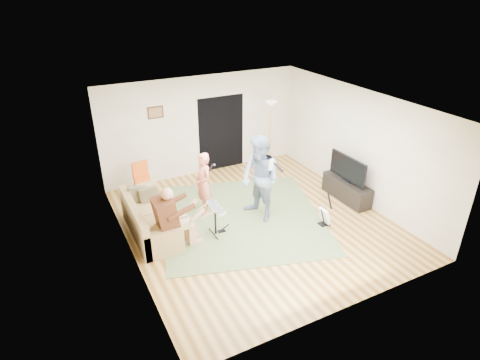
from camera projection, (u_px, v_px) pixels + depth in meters
name	position (u px, v px, depth m)	size (l,w,h in m)	color
floor	(256.00, 222.00, 9.01)	(6.00, 6.00, 0.00)	brown
walls	(257.00, 167.00, 8.41)	(5.50, 6.00, 2.70)	silver
ceiling	(258.00, 104.00, 7.81)	(6.00, 6.00, 0.00)	white
window_blinds	(122.00, 181.00, 7.36)	(2.05, 2.05, 0.00)	olive
doorway	(221.00, 133.00, 11.15)	(2.10, 2.10, 0.00)	black
picture_frame	(155.00, 112.00, 10.04)	(0.42, 0.03, 0.32)	#3F2314
area_rug	(242.00, 217.00, 9.16)	(3.52, 3.64, 0.02)	#5B6E43
sofa	(147.00, 224.00, 8.45)	(0.81, 1.96, 0.79)	tan
drummer	(175.00, 223.00, 7.99)	(0.87, 0.49, 1.34)	#572C18
drum_kit	(215.00, 222.00, 8.44)	(0.38, 0.67, 0.69)	black
singer	(204.00, 184.00, 9.07)	(0.54, 0.35, 1.47)	#EB7C66
microphone	(211.00, 168.00, 8.99)	(0.06, 0.06, 0.24)	black
guitarist	(260.00, 179.00, 8.75)	(0.95, 0.74, 1.95)	slate
guitar_held	(268.00, 163.00, 8.68)	(0.12, 0.60, 0.26)	white
guitar_spare	(325.00, 216.00, 8.79)	(0.30, 0.27, 0.82)	black
torchiere_lamp	(271.00, 125.00, 10.64)	(0.37, 0.37, 2.06)	black
dining_chair	(145.00, 187.00, 9.75)	(0.49, 0.51, 0.98)	tan
tv_cabinet	(346.00, 190.00, 9.85)	(0.40, 1.40, 0.50)	black
television	(348.00, 168.00, 9.56)	(0.06, 1.18, 0.59)	black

